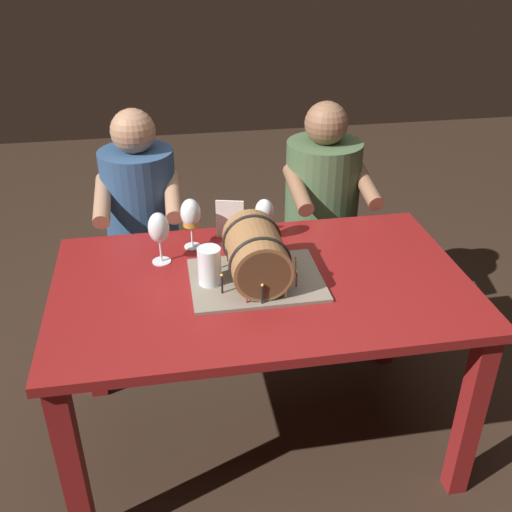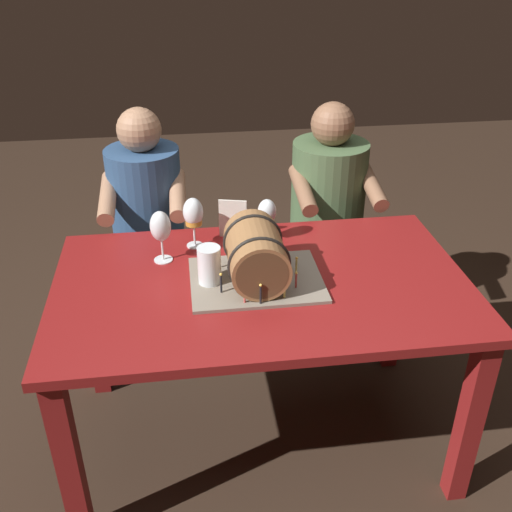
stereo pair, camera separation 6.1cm
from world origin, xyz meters
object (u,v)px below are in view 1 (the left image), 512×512
object	(u,v)px
dining_table	(261,306)
menu_card	(230,219)
wine_glass_amber	(191,215)
person_seated_right	(320,230)
barrel_cake	(256,257)
wine_glass_empty	(159,229)
beer_pint	(210,269)
wine_glass_white	(264,213)
person_seated_left	(145,246)

from	to	relation	value
dining_table	menu_card	world-z (taller)	menu_card
wine_glass_amber	person_seated_right	bearing A→B (deg)	34.17
barrel_cake	wine_glass_empty	distance (m)	0.38
beer_pint	wine_glass_amber	bearing A→B (deg)	97.72
dining_table	wine_glass_white	world-z (taller)	wine_glass_white
wine_glass_white	person_seated_left	size ratio (longest dim) A/B	0.15
beer_pint	person_seated_left	bearing A→B (deg)	108.20
beer_pint	person_seated_left	size ratio (longest dim) A/B	0.12
dining_table	wine_glass_amber	distance (m)	0.44
wine_glass_white	menu_card	size ratio (longest dim) A/B	1.09
person_seated_right	wine_glass_white	bearing A→B (deg)	-130.03
wine_glass_amber	menu_card	world-z (taller)	wine_glass_amber
wine_glass_empty	menu_card	world-z (taller)	wine_glass_empty
wine_glass_empty	beer_pint	world-z (taller)	wine_glass_empty
wine_glass_empty	beer_pint	xyz separation A→B (m)	(0.16, -0.19, -0.07)
barrel_cake	wine_glass_empty	world-z (taller)	barrel_cake
person_seated_right	person_seated_left	bearing A→B (deg)	-179.99
beer_pint	person_seated_left	world-z (taller)	person_seated_left
dining_table	person_seated_left	world-z (taller)	person_seated_left
wine_glass_amber	wine_glass_white	xyz separation A→B (m)	(0.28, 0.01, -0.02)
wine_glass_amber	wine_glass_white	bearing A→B (deg)	2.28
wine_glass_white	beer_pint	bearing A→B (deg)	-129.11
dining_table	barrel_cake	distance (m)	0.21
wine_glass_amber	person_seated_right	world-z (taller)	person_seated_right
beer_pint	menu_card	world-z (taller)	menu_card
wine_glass_empty	person_seated_left	distance (m)	0.64
wine_glass_empty	menu_card	xyz separation A→B (m)	(0.28, 0.15, -0.06)
beer_pint	person_seated_right	world-z (taller)	person_seated_right
wine_glass_empty	wine_glass_amber	world-z (taller)	wine_glass_amber
dining_table	person_seated_left	bearing A→B (deg)	120.12
wine_glass_amber	beer_pint	distance (m)	0.30
dining_table	wine_glass_empty	world-z (taller)	wine_glass_empty
menu_card	person_seated_left	xyz separation A→B (m)	(-0.35, 0.38, -0.29)
beer_pint	person_seated_left	xyz separation A→B (m)	(-0.24, 0.73, -0.28)
wine_glass_amber	menu_card	xyz separation A→B (m)	(0.16, 0.05, -0.06)
barrel_cake	wine_glass_amber	xyz separation A→B (m)	(-0.20, 0.29, 0.04)
barrel_cake	person_seated_right	size ratio (longest dim) A/B	0.39
menu_card	beer_pint	bearing A→B (deg)	-94.07
person_seated_right	wine_glass_empty	bearing A→B (deg)	-145.15
dining_table	wine_glass_empty	xyz separation A→B (m)	(-0.34, 0.19, 0.25)
menu_card	person_seated_right	bearing A→B (deg)	52.73
wine_glass_empty	person_seated_right	bearing A→B (deg)	34.85
wine_glass_amber	menu_card	size ratio (longest dim) A/B	1.26
dining_table	beer_pint	size ratio (longest dim) A/B	9.99
barrel_cake	beer_pint	distance (m)	0.17
barrel_cake	person_seated_left	bearing A→B (deg)	119.07
wine_glass_amber	person_seated_right	distance (m)	0.85
menu_card	person_seated_right	distance (m)	0.68
menu_card	wine_glass_white	bearing A→B (deg)	-3.49
wine_glass_white	beer_pint	xyz separation A→B (m)	(-0.25, -0.30, -0.05)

